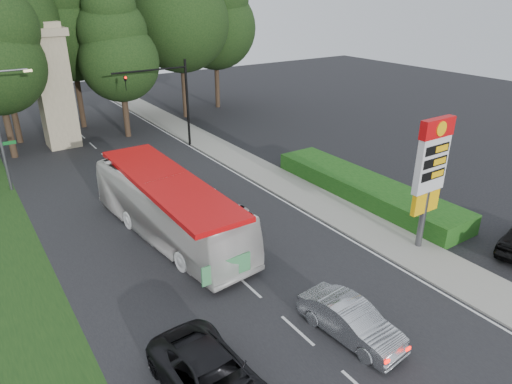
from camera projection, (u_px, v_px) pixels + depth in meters
ground at (305, 338)px, 17.49m from camera, size 120.00×120.00×0.00m
road_surface at (174, 219)px, 26.58m from camera, size 14.00×80.00×0.02m
sidewalk_right at (289, 186)px, 30.90m from camera, size 3.00×80.00×0.12m
hedge at (365, 189)px, 29.18m from camera, size 3.00×14.00×1.20m
gas_station_pylon at (431, 167)px, 21.89m from camera, size 2.10×0.45×6.85m
traffic_signal_mast at (172, 93)px, 36.69m from camera, size 6.10×0.35×7.20m
streetlight_signs at (0, 125)px, 28.81m from camera, size 2.75×0.98×8.00m
monument at (54, 86)px, 37.15m from camera, size 3.00×3.00×10.05m
tree_center_right at (65, 5)px, 40.08m from camera, size 9.24×9.24×18.15m
tree_east_near at (116, 19)px, 44.69m from camera, size 8.12×8.12×15.95m
tree_east_mid at (179, 0)px, 43.53m from camera, size 9.52×9.52×18.70m
tree_far_east at (215, 10)px, 48.00m from camera, size 8.68×8.68×17.05m
tree_monument_right at (118, 45)px, 38.40m from camera, size 6.72×6.72×13.20m
transit_bus at (169, 209)px, 23.99m from camera, size 4.14×12.37×3.38m
sedan_silver at (351, 321)px, 17.32m from camera, size 1.96×4.52×1.45m
suv_charcoal at (213, 380)px, 14.65m from camera, size 2.78×5.59×1.52m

